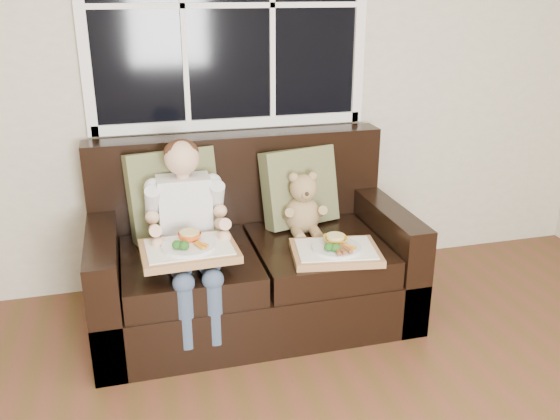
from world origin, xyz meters
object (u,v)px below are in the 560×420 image
object	(u,v)px
teddy_bear	(303,207)
tray_left	(189,249)
tray_right	(336,251)
loveseat	(250,261)
child	(187,218)

from	to	relation	value
teddy_bear	tray_left	world-z (taller)	teddy_bear
teddy_bear	tray_right	size ratio (longest dim) A/B	0.74
loveseat	teddy_bear	world-z (taller)	loveseat
loveseat	teddy_bear	size ratio (longest dim) A/B	4.68
child	teddy_bear	distance (m)	0.67
loveseat	tray_right	xyz separation A→B (m)	(0.38, -0.34, 0.17)
teddy_bear	tray_right	world-z (taller)	teddy_bear
loveseat	child	distance (m)	0.50
loveseat	tray_left	world-z (taller)	loveseat
loveseat	tray_left	xyz separation A→B (m)	(-0.37, -0.34, 0.27)
child	loveseat	bearing A→B (deg)	19.32
loveseat	teddy_bear	distance (m)	0.42
child	tray_right	distance (m)	0.77
loveseat	tray_right	distance (m)	0.54
loveseat	tray_left	bearing A→B (deg)	-137.44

